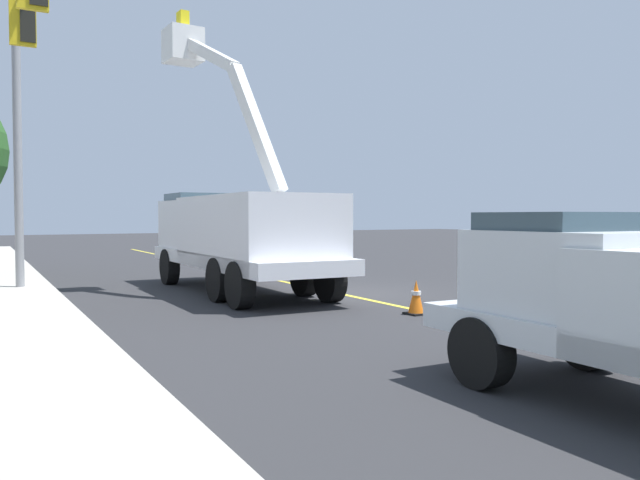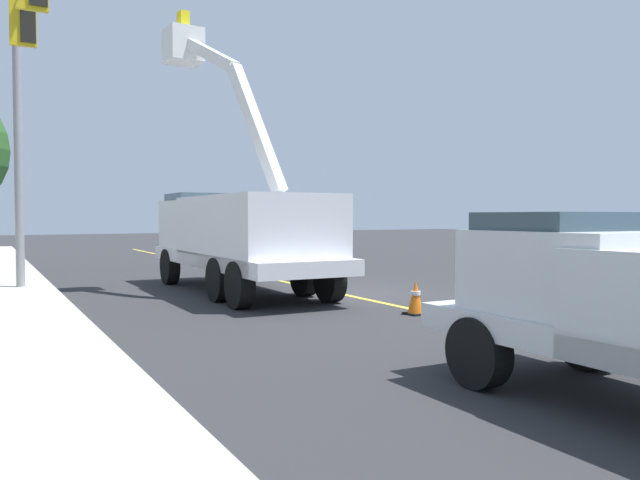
% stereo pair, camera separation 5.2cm
% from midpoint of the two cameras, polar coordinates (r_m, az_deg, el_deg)
% --- Properties ---
extents(ground, '(120.00, 120.00, 0.00)m').
position_cam_midpoint_polar(ground, '(16.29, 1.97, -4.92)').
color(ground, '#2D2D30').
extents(lane_centre_stripe, '(49.89, 3.58, 0.01)m').
position_cam_midpoint_polar(lane_centre_stripe, '(16.29, 1.97, -4.91)').
color(lane_centre_stripe, yellow).
rests_on(lane_centre_stripe, ground).
extents(utility_bucket_truck, '(8.35, 3.05, 7.49)m').
position_cam_midpoint_polar(utility_bucket_truck, '(16.80, -7.44, 0.82)').
color(utility_bucket_truck, white).
rests_on(utility_bucket_truck, ground).
extents(passing_minivan, '(4.92, 2.22, 1.69)m').
position_cam_midpoint_polar(passing_minivan, '(25.90, -3.27, -0.13)').
color(passing_minivan, silver).
rests_on(passing_minivan, ground).
extents(traffic_cone_mid_front, '(0.40, 0.40, 0.71)m').
position_cam_midpoint_polar(traffic_cone_mid_front, '(13.01, 8.80, -5.20)').
color(traffic_cone_mid_front, black).
rests_on(traffic_cone_mid_front, ground).
extents(traffic_cone_mid_rear, '(0.40, 0.40, 0.85)m').
position_cam_midpoint_polar(traffic_cone_mid_rear, '(21.03, -6.64, -2.18)').
color(traffic_cone_mid_rear, black).
rests_on(traffic_cone_mid_rear, ground).
extents(traffic_signal_mast, '(7.11, 0.78, 7.91)m').
position_cam_midpoint_polar(traffic_signal_mast, '(16.90, -25.37, 13.32)').
color(traffic_signal_mast, gray).
rests_on(traffic_signal_mast, ground).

